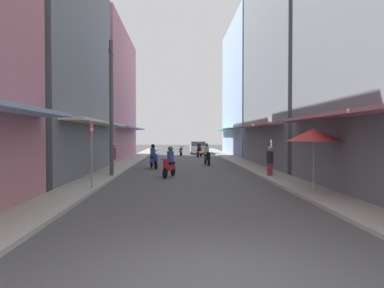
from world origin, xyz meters
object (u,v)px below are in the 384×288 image
(parked_car, at_px, (198,148))
(motorbike_silver, at_px, (181,151))
(motorbike_black, at_px, (207,155))
(pedestrian_crossing, at_px, (113,156))
(motorbike_blue, at_px, (154,158))
(utility_pole, at_px, (111,108))
(pedestrian_midway, at_px, (270,162))
(street_sign_no_entry, at_px, (92,146))
(motorbike_red, at_px, (169,163))
(vendor_umbrella, at_px, (314,135))
(motorbike_orange, at_px, (199,150))

(parked_car, bearing_deg, motorbike_silver, -117.95)
(motorbike_black, relative_size, pedestrian_crossing, 1.03)
(motorbike_blue, bearing_deg, parked_car, 77.85)
(parked_car, relative_size, utility_pole, 0.60)
(pedestrian_midway, bearing_deg, street_sign_no_entry, -151.98)
(motorbike_red, bearing_deg, motorbike_blue, 103.23)
(parked_car, height_order, street_sign_no_entry, street_sign_no_entry)
(motorbike_silver, height_order, vendor_umbrella, vendor_umbrella)
(utility_pole, xyz_separation_m, street_sign_no_entry, (0.10, -4.55, -1.80))
(motorbike_silver, distance_m, vendor_umbrella, 25.41)
(street_sign_no_entry, bearing_deg, motorbike_orange, 75.88)
(motorbike_orange, bearing_deg, motorbike_black, -90.18)
(motorbike_blue, bearing_deg, utility_pole, -109.75)
(parked_car, relative_size, street_sign_no_entry, 1.55)
(motorbike_black, xyz_separation_m, motorbike_orange, (0.03, 9.28, 0.00))
(motorbike_silver, relative_size, pedestrian_crossing, 1.03)
(motorbike_black, height_order, pedestrian_crossing, pedestrian_crossing)
(motorbike_black, relative_size, street_sign_no_entry, 0.68)
(motorbike_black, bearing_deg, street_sign_no_entry, -113.87)
(vendor_umbrella, bearing_deg, utility_pole, 145.66)
(motorbike_silver, bearing_deg, street_sign_no_entry, -98.56)
(parked_car, xyz_separation_m, utility_pole, (-5.69, -23.13, 2.78))
(pedestrian_midway, relative_size, utility_pole, 0.23)
(pedestrian_midway, bearing_deg, motorbike_blue, 139.43)
(motorbike_red, bearing_deg, pedestrian_midway, -5.35)
(motorbike_red, bearing_deg, parked_car, 83.11)
(pedestrian_crossing, distance_m, vendor_umbrella, 11.51)
(motorbike_orange, height_order, pedestrian_crossing, pedestrian_crossing)
(motorbike_orange, xyz_separation_m, street_sign_no_entry, (-5.38, -21.38, 1.01))
(motorbike_orange, bearing_deg, motorbike_silver, 124.73)
(pedestrian_crossing, xyz_separation_m, utility_pole, (0.31, -2.15, 2.53))
(street_sign_no_entry, bearing_deg, motorbike_red, 58.94)
(motorbike_blue, bearing_deg, motorbike_orange, 72.68)
(motorbike_silver, bearing_deg, parked_car, 62.05)
(motorbike_blue, xyz_separation_m, pedestrian_midway, (6.19, -5.30, 0.08))
(pedestrian_crossing, bearing_deg, parked_car, 74.05)
(motorbike_red, height_order, motorbike_black, same)
(vendor_umbrella, bearing_deg, motorbike_red, 132.76)
(motorbike_red, height_order, motorbike_orange, same)
(street_sign_no_entry, bearing_deg, utility_pole, 91.26)
(motorbike_red, xyz_separation_m, pedestrian_midway, (5.05, -0.47, 0.08))
(pedestrian_midway, xyz_separation_m, utility_pole, (-7.96, 0.37, 2.73))
(motorbike_red, relative_size, motorbike_orange, 1.00)
(motorbike_blue, xyz_separation_m, motorbike_orange, (3.71, 11.90, 0.00))
(parked_car, bearing_deg, utility_pole, -103.81)
(motorbike_blue, bearing_deg, street_sign_no_entry, -99.99)
(motorbike_blue, relative_size, pedestrian_crossing, 1.00)
(parked_car, height_order, pedestrian_midway, pedestrian_midway)
(pedestrian_crossing, bearing_deg, motorbike_black, 43.12)
(motorbike_black, distance_m, motorbike_orange, 9.28)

